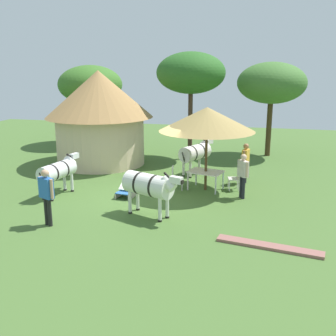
{
  "coord_description": "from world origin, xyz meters",
  "views": [
    {
      "loc": [
        4.08,
        -13.63,
        4.73
      ],
      "look_at": [
        0.7,
        0.45,
        1.0
      ],
      "focal_mm": 43.14,
      "sensor_mm": 36.0,
      "label": 1
    }
  ],
  "objects": [
    {
      "name": "patio_chair_near_lawn",
      "position": [
        0.84,
        1.09,
        0.52
      ],
      "size": [
        0.49,
        0.51,
        0.9
      ],
      "rotation": [
        0.0,
        0.0,
        -1.4
      ],
      "color": "silver",
      "rests_on": "ground_plane"
    },
    {
      "name": "guest_behind_table",
      "position": [
        3.42,
        2.51,
        1.0
      ],
      "size": [
        0.31,
        0.58,
        1.66
      ],
      "rotation": [
        0.0,
        0.0,
        1.33
      ],
      "color": "#241F29",
      "rests_on": "ground_plane"
    },
    {
      "name": "acacia_tree_behind_hut",
      "position": [
        -6.08,
        8.94,
        3.56
      ],
      "size": [
        3.77,
        3.77,
        4.7
      ],
      "color": "brown",
      "rests_on": "ground_plane"
    },
    {
      "name": "standing_watcher",
      "position": [
        -2.09,
        -3.39,
        1.06
      ],
      "size": [
        0.58,
        0.4,
        1.75
      ],
      "rotation": [
        0.0,
        0.0,
        -0.43
      ],
      "color": "black",
      "rests_on": "ground_plane"
    },
    {
      "name": "brick_patio_kerb",
      "position": [
        4.39,
        -3.41,
        0.04
      ],
      "size": [
        2.82,
        0.84,
        0.08
      ],
      "primitive_type": "cube",
      "rotation": [
        0.0,
        0.0,
        2.97
      ],
      "color": "#925C53",
      "rests_on": "ground_plane"
    },
    {
      "name": "striped_lounge_chair",
      "position": [
        -0.71,
        -0.29,
        0.25
      ],
      "size": [
        0.62,
        0.86,
        0.62
      ],
      "rotation": [
        0.0,
        0.0,
        3.03
      ],
      "color": "#2E63A9",
      "rests_on": "ground_plane"
    },
    {
      "name": "zebra_by_umbrella",
      "position": [
        0.67,
        -1.93,
        1.03
      ],
      "size": [
        2.15,
        1.26,
        1.56
      ],
      "rotation": [
        0.0,
        0.0,
        4.32
      ],
      "color": "silver",
      "rests_on": "ground_plane"
    },
    {
      "name": "patio_chair_near_hut",
      "position": [
        3.14,
        1.54,
        0.52
      ],
      "size": [
        0.5,
        0.52,
        0.9
      ],
      "rotation": [
        0.0,
        0.0,
        -4.5
      ],
      "color": "white",
      "rests_on": "ground_plane"
    },
    {
      "name": "zebra_nearest_camera",
      "position": [
        -3.2,
        -0.65,
        0.93
      ],
      "size": [
        0.88,
        2.26,
        1.46
      ],
      "rotation": [
        0.0,
        0.0,
        6.11
      ],
      "color": "silver",
      "rests_on": "ground_plane"
    },
    {
      "name": "acacia_tree_far_lawn",
      "position": [
        4.32,
        8.1,
        3.79
      ],
      "size": [
        3.53,
        3.53,
        4.87
      ],
      "color": "#43321A",
      "rests_on": "ground_plane"
    },
    {
      "name": "zebra_toward_hut",
      "position": [
        1.24,
        3.46,
        0.98
      ],
      "size": [
        1.3,
        2.01,
        1.52
      ],
      "rotation": [
        0.0,
        0.0,
        5.81
      ],
      "color": "silver",
      "rests_on": "ground_plane"
    },
    {
      "name": "shade_umbrella",
      "position": [
        1.99,
        1.29,
        2.75
      ],
      "size": [
        3.62,
        3.62,
        3.2
      ],
      "color": "#4F361C",
      "rests_on": "ground_plane"
    },
    {
      "name": "acacia_tree_right_background",
      "position": [
        0.42,
        6.45,
        4.31
      ],
      "size": [
        3.41,
        3.41,
        5.35
      ],
      "color": "#402C21",
      "rests_on": "ground_plane"
    },
    {
      "name": "patio_dining_table",
      "position": [
        1.99,
        1.29,
        0.65
      ],
      "size": [
        1.46,
        1.19,
        0.74
      ],
      "rotation": [
        0.0,
        0.0,
        -0.26
      ],
      "color": "silver",
      "rests_on": "ground_plane"
    },
    {
      "name": "ground_plane",
      "position": [
        0.0,
        0.0,
        0.0
      ],
      "size": [
        36.0,
        36.0,
        0.0
      ],
      "primitive_type": "plane",
      "color": "#46672E"
    },
    {
      "name": "thatched_hut",
      "position": [
        -3.6,
        4.35,
        2.45
      ],
      "size": [
        5.1,
        5.1,
        4.47
      ],
      "rotation": [
        0.0,
        0.0,
        5.59
      ],
      "color": "beige",
      "rests_on": "ground_plane"
    },
    {
      "name": "guest_beside_umbrella",
      "position": [
        3.44,
        0.57,
        0.99
      ],
      "size": [
        0.43,
        0.49,
        1.65
      ],
      "rotation": [
        0.0,
        0.0,
        2.22
      ],
      "color": "black",
      "rests_on": "ground_plane"
    }
  ]
}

